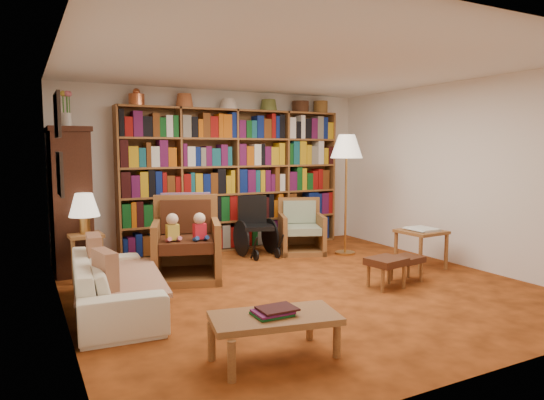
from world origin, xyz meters
TOP-DOWN VIEW (x-y plane):
  - floor at (0.00, 0.00)m, footprint 5.00×5.00m
  - ceiling at (0.00, 0.00)m, footprint 5.00×5.00m
  - wall_back at (0.00, 2.50)m, footprint 5.00×0.00m
  - wall_front at (0.00, -2.50)m, footprint 5.00×0.00m
  - wall_left at (-2.50, 0.00)m, footprint 0.00×5.00m
  - wall_right at (2.50, 0.00)m, footprint 0.00×5.00m
  - bookshelf at (0.20, 2.33)m, footprint 3.60×0.30m
  - curio_cabinet at (-2.25, 2.00)m, footprint 0.50×0.95m
  - framed_pictures at (-2.48, 0.30)m, footprint 0.03×0.52m
  - sofa at (-2.05, 0.11)m, footprint 1.90×0.86m
  - sofa_throw at (-2.00, 0.11)m, footprint 0.96×1.57m
  - cushion_left at (-2.18, 0.46)m, footprint 0.16×0.42m
  - cushion_right at (-2.18, -0.24)m, footprint 0.19×0.40m
  - side_table_lamp at (-2.15, 1.45)m, footprint 0.41×0.41m
  - table_lamp at (-2.15, 1.45)m, footprint 0.36×0.36m
  - armchair_leather at (-1.06, 1.02)m, footprint 1.05×1.06m
  - armchair_sage at (0.97, 1.65)m, footprint 0.91×0.91m
  - wheelchair at (0.29, 1.76)m, footprint 0.56×0.71m
  - floor_lamp at (1.51, 1.18)m, footprint 0.48×0.48m
  - side_table_papers at (1.88, 0.00)m, footprint 0.57×0.57m
  - footstool_a at (0.85, -0.51)m, footprint 0.47×0.42m
  - footstool_b at (1.25, -0.40)m, footprint 0.40×0.36m
  - coffee_table at (-1.17, -1.59)m, footprint 1.03×0.66m

SIDE VIEW (x-z plane):
  - floor at x=0.00m, z-range 0.00..0.00m
  - footstool_b at x=1.25m, z-range 0.10..0.40m
  - sofa at x=-2.05m, z-range 0.00..0.54m
  - footstool_a at x=0.85m, z-range 0.11..0.46m
  - coffee_table at x=-1.17m, z-range 0.10..0.50m
  - sofa_throw at x=-2.00m, z-range 0.28..0.32m
  - armchair_sage at x=0.97m, z-range -0.10..0.73m
  - wheelchair at x=0.29m, z-range -0.04..0.85m
  - side_table_lamp at x=-2.15m, z-range 0.13..0.70m
  - armchair_leather at x=-1.06m, z-range -0.10..0.93m
  - side_table_papers at x=1.88m, z-range 0.16..0.71m
  - cushion_right at x=-2.18m, z-range 0.26..0.64m
  - cushion_left at x=-2.18m, z-range 0.24..0.66m
  - table_lamp at x=-2.15m, z-range 0.66..1.15m
  - curio_cabinet at x=-2.25m, z-range -0.25..2.15m
  - bookshelf at x=0.20m, z-range -0.04..2.38m
  - wall_back at x=0.00m, z-range -1.25..3.75m
  - wall_front at x=0.00m, z-range -1.25..3.75m
  - wall_left at x=-2.50m, z-range -1.25..3.75m
  - wall_right at x=2.50m, z-range -1.25..3.75m
  - floor_lamp at x=1.51m, z-range 0.65..2.45m
  - framed_pictures at x=-2.48m, z-range 1.14..2.11m
  - ceiling at x=0.00m, z-range 2.50..2.50m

